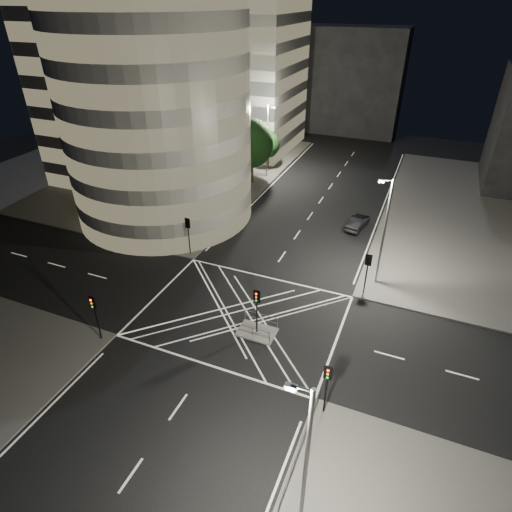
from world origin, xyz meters
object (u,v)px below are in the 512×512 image
at_px(street_lamp_left_far, 268,139).
at_px(sedan, 358,222).
at_px(traffic_signal_fl, 188,229).
at_px(traffic_signal_nl, 94,310).
at_px(street_lamp_left_near, 206,185).
at_px(street_lamp_right_far, 384,230).
at_px(traffic_signal_nr, 327,381).
at_px(traffic_signal_fr, 368,267).
at_px(street_lamp_right_near, 305,461).
at_px(central_island, 257,332).
at_px(traffic_signal_island, 257,304).

relative_size(street_lamp_left_far, sedan, 2.26).
distance_m(traffic_signal_fl, traffic_signal_nl, 13.60).
bearing_deg(street_lamp_left_far, traffic_signal_nl, -89.01).
relative_size(street_lamp_left_near, street_lamp_right_far, 1.00).
bearing_deg(street_lamp_right_far, traffic_signal_nr, -92.30).
bearing_deg(traffic_signal_fr, street_lamp_left_far, 128.17).
bearing_deg(traffic_signal_fr, sedan, 103.69).
relative_size(traffic_signal_fl, street_lamp_right_near, 0.40).
bearing_deg(street_lamp_left_near, sedan, 24.98).
relative_size(traffic_signal_fl, street_lamp_right_far, 0.40).
relative_size(traffic_signal_nl, traffic_signal_nr, 1.00).
height_order(traffic_signal_fr, street_lamp_right_near, street_lamp_right_near).
bearing_deg(traffic_signal_fr, traffic_signal_fl, 180.00).
height_order(street_lamp_right_far, sedan, street_lamp_right_far).
bearing_deg(traffic_signal_fl, traffic_signal_nr, -37.69).
relative_size(central_island, sedan, 0.68).
height_order(street_lamp_left_far, street_lamp_right_near, same).
xyz_separation_m(central_island, street_lamp_left_far, (-11.44, 31.50, 5.47)).
height_order(traffic_signal_nl, street_lamp_left_far, street_lamp_left_far).
bearing_deg(traffic_signal_fl, traffic_signal_fr, 0.00).
height_order(traffic_signal_nr, street_lamp_left_near, street_lamp_left_near).
relative_size(central_island, street_lamp_left_near, 0.30).
distance_m(traffic_signal_island, sedan, 21.06).
distance_m(traffic_signal_nl, traffic_signal_fr, 22.24).
relative_size(traffic_signal_nr, street_lamp_right_far, 0.40).
distance_m(traffic_signal_fr, street_lamp_right_near, 20.97).
bearing_deg(traffic_signal_island, traffic_signal_fr, 50.67).
relative_size(traffic_signal_island, street_lamp_right_near, 0.40).
relative_size(traffic_signal_fr, traffic_signal_nr, 1.00).
height_order(traffic_signal_nr, street_lamp_left_far, street_lamp_left_far).
bearing_deg(street_lamp_left_near, traffic_signal_fl, -83.03).
distance_m(traffic_signal_island, street_lamp_right_far, 13.13).
bearing_deg(traffic_signal_fl, street_lamp_left_far, 91.57).
bearing_deg(street_lamp_right_near, traffic_signal_nl, 158.45).
xyz_separation_m(traffic_signal_nr, traffic_signal_island, (-6.80, 5.30, 0.00)).
bearing_deg(traffic_signal_nr, sedan, 96.60).
height_order(traffic_signal_island, street_lamp_right_near, street_lamp_right_near).
bearing_deg(street_lamp_left_far, traffic_signal_fr, -51.83).
xyz_separation_m(central_island, sedan, (3.80, 20.60, 0.65)).
bearing_deg(street_lamp_left_far, street_lamp_right_far, -48.06).
relative_size(traffic_signal_nl, street_lamp_left_far, 0.40).
bearing_deg(street_lamp_left_far, street_lamp_right_near, -66.79).
bearing_deg(street_lamp_left_near, central_island, -49.73).
xyz_separation_m(traffic_signal_fr, traffic_signal_nr, (0.00, -13.60, 0.00)).
distance_m(traffic_signal_fl, traffic_signal_island, 13.62).
bearing_deg(sedan, central_island, 88.63).
distance_m(traffic_signal_nl, traffic_signal_nr, 17.60).
distance_m(street_lamp_left_near, sedan, 17.49).
xyz_separation_m(traffic_signal_nl, street_lamp_right_far, (18.24, 15.80, 2.63)).
bearing_deg(street_lamp_right_far, sedan, 109.77).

